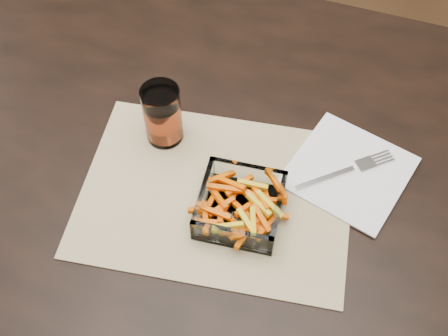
{
  "coord_description": "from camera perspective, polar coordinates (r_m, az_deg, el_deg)",
  "views": [
    {
      "loc": [
        0.21,
        -0.56,
        1.56
      ],
      "look_at": [
        0.04,
        -0.06,
        0.78
      ],
      "focal_mm": 45.0,
      "sensor_mm": 36.0,
      "label": 1
    }
  ],
  "objects": [
    {
      "name": "napkin",
      "position": [
        0.99,
        12.58,
        -0.28
      ],
      "size": [
        0.23,
        0.23,
        0.0
      ],
      "primitive_type": "cube",
      "rotation": [
        0.0,
        0.0,
        -0.26
      ],
      "color": "white",
      "rests_on": "placemat"
    },
    {
      "name": "fork",
      "position": [
        0.99,
        12.49,
        -0.2
      ],
      "size": [
        0.15,
        0.13,
        0.0
      ],
      "rotation": [
        0.0,
        0.0,
        -0.85
      ],
      "color": "silver",
      "rests_on": "napkin"
    },
    {
      "name": "dining_table",
      "position": [
        1.08,
        -0.74,
        -0.38
      ],
      "size": [
        1.6,
        0.9,
        0.75
      ],
      "color": "black",
      "rests_on": "ground"
    },
    {
      "name": "placemat",
      "position": [
        0.95,
        -0.83,
        -2.64
      ],
      "size": [
        0.49,
        0.39,
        0.0
      ],
      "primitive_type": "cube",
      "rotation": [
        0.0,
        0.0,
        0.14
      ],
      "color": "tan",
      "rests_on": "dining_table"
    },
    {
      "name": "glass_bowl",
      "position": [
        0.91,
        1.64,
        -3.92
      ],
      "size": [
        0.14,
        0.14,
        0.05
      ],
      "rotation": [
        0.0,
        0.0,
        0.1
      ],
      "color": "white",
      "rests_on": "placemat"
    },
    {
      "name": "tumbler",
      "position": [
        0.98,
        -6.24,
        5.27
      ],
      "size": [
        0.07,
        0.07,
        0.12
      ],
      "color": "white",
      "rests_on": "placemat"
    }
  ]
}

